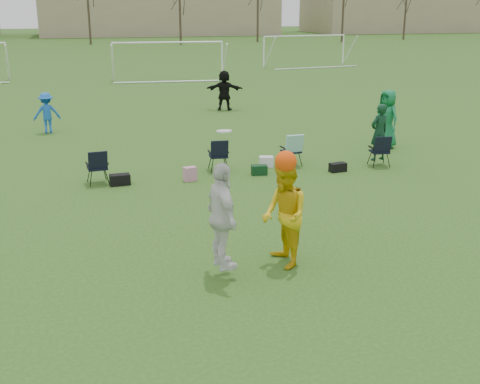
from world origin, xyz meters
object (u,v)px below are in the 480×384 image
object	(u,v)px
goal_mid	(168,50)
fielder_blue	(47,113)
center_contest	(260,214)
fielder_green_far	(387,119)
fielder_black	(224,90)
goal_right	(305,42)

from	to	relation	value
goal_mid	fielder_blue	bearing A→B (deg)	-109.50
fielder_blue	goal_mid	bearing A→B (deg)	-121.91
center_contest	goal_mid	distance (m)	31.04
fielder_green_far	fielder_black	bearing A→B (deg)	-176.95
fielder_blue	goal_mid	world-z (taller)	goal_mid
fielder_blue	center_contest	size ratio (longest dim) A/B	0.58
fielder_black	goal_mid	bearing A→B (deg)	-67.60
fielder_blue	fielder_black	world-z (taller)	fielder_black
goal_mid	goal_right	bearing A→B (deg)	30.57
fielder_blue	goal_mid	distance (m)	18.12
fielder_black	goal_right	size ratio (longest dim) A/B	0.25
center_contest	goal_mid	size ratio (longest dim) A/B	0.37
fielder_green_far	fielder_black	xyz separation A→B (m)	(-3.59, 9.07, -0.07)
fielder_black	goal_mid	world-z (taller)	goal_mid
goal_mid	fielder_black	bearing A→B (deg)	-83.07
fielder_blue	goal_right	distance (m)	29.67
center_contest	fielder_green_far	bearing A→B (deg)	50.23
fielder_black	goal_right	distance (m)	22.30
fielder_green_far	goal_mid	size ratio (longest dim) A/B	0.27
fielder_green_far	goal_right	xyz separation A→B (m)	(7.73, 28.25, 0.92)
fielder_blue	center_contest	xyz separation A→B (m)	(4.29, -14.30, 0.32)
fielder_green_far	center_contest	size ratio (longest dim) A/B	0.74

